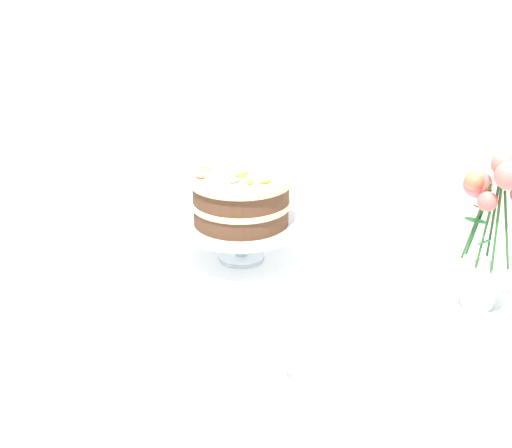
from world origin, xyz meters
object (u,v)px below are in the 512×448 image
cake_stand (241,228)px  layer_cake (241,199)px  teacup (268,366)px  dining_table (264,316)px  flower_vase (488,236)px

cake_stand → layer_cake: (-0.00, -0.00, 0.07)m
cake_stand → teacup: bearing=-62.4°
dining_table → cake_stand: size_ratio=4.83×
cake_stand → layer_cake: size_ratio=1.24×
layer_cake → teacup: (0.21, -0.40, -0.13)m
dining_table → cake_stand: bearing=136.4°
layer_cake → cake_stand: bearing=31.0°
dining_table → flower_vase: 0.51m
dining_table → teacup: 0.35m
layer_cake → teacup: layer_cake is taller
cake_stand → flower_vase: size_ratio=0.89×
cake_stand → layer_cake: bearing=-149.0°
dining_table → teacup: (0.12, -0.31, 0.11)m
dining_table → flower_vase: size_ratio=4.31×
cake_stand → teacup: size_ratio=2.26×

